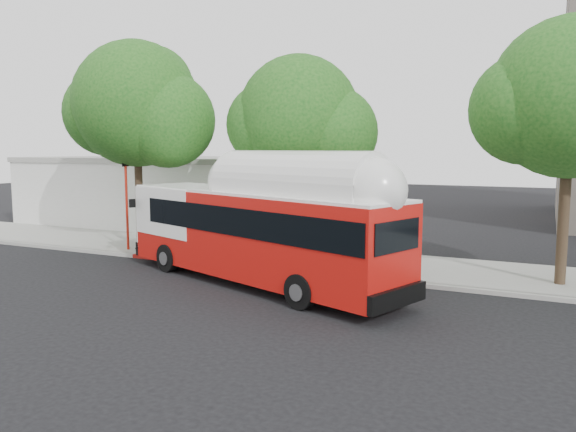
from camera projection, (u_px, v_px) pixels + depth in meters
name	position (u px, v px, depth m)	size (l,w,h in m)	color
ground	(251.00, 299.00, 17.99)	(120.00, 120.00, 0.00)	black
sidewalk	(325.00, 260.00, 23.83)	(60.00, 5.00, 0.15)	gray
curb_strip	(300.00, 272.00, 21.49)	(60.00, 0.30, 0.15)	gray
red_curb_segment	(232.00, 265.00, 22.75)	(10.00, 0.32, 0.16)	maroon
street_tree_left	(145.00, 109.00, 25.79)	(6.67, 5.80, 9.74)	#2D2116
street_tree_mid	(308.00, 121.00, 22.98)	(5.75, 5.00, 8.62)	#2D2116
low_commercial_bldg	(165.00, 190.00, 36.21)	(16.20, 10.20, 4.25)	silver
transit_bus	(257.00, 235.00, 19.78)	(12.81, 6.58, 3.80)	#B8110C
signal_pole	(127.00, 206.00, 25.75)	(0.12, 0.40, 4.23)	red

